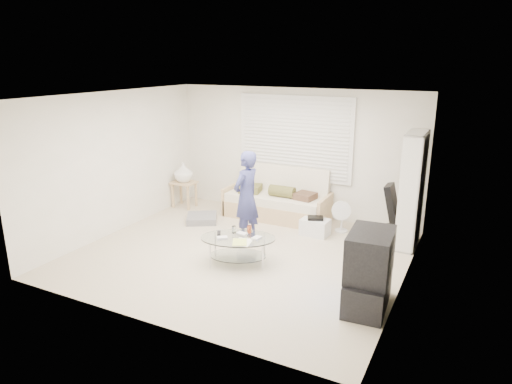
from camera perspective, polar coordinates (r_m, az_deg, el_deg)
The scene contains 13 objects.
ground at distance 7.42m, azimuth -1.91°, elevation -7.71°, with size 5.00×5.00×0.00m, color #BBAC91.
room_shell at distance 7.33m, azimuth -0.24°, elevation 5.38°, with size 5.02×4.52×2.51m.
window_blinds at distance 8.89m, azimuth 4.83°, elevation 6.74°, with size 2.32×0.08×1.62m.
futon_sofa at distance 8.96m, azimuth 2.69°, elevation -1.19°, with size 2.05×0.83×1.00m.
grey_floor_pillow at distance 8.87m, azimuth -6.78°, elevation -3.28°, with size 0.56×0.56×0.13m, color slate.
side_table at distance 9.61m, azimuth -9.05°, elevation 2.21°, with size 0.48×0.39×0.96m.
bookshelf at distance 7.86m, azimuth 18.86°, elevation 0.19°, with size 0.30×0.81×1.91m.
guitar_case at distance 8.06m, azimuth 16.72°, elevation -3.04°, with size 0.39×0.37×0.99m.
floor_fan at distance 8.37m, azimuth 10.71°, elevation -2.69°, with size 0.36×0.23×0.58m.
storage_bin at distance 8.19m, azimuth 7.40°, elevation -4.31°, with size 0.50×0.37×0.34m.
tv_unit at distance 5.91m, azimuth 13.90°, elevation -9.56°, with size 0.57×0.96×1.00m.
coffee_table at distance 6.97m, azimuth -2.24°, elevation -6.31°, with size 1.32×1.10×0.54m.
standing_person at distance 7.69m, azimuth -1.23°, elevation -0.59°, with size 0.57×0.38×1.57m, color navy.
Camera 1 is at (3.26, -5.94, 3.02)m, focal length 32.00 mm.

